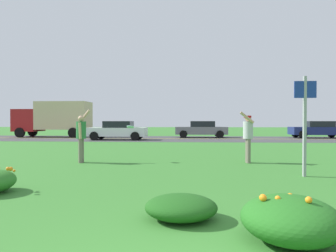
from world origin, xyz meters
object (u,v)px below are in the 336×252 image
(sign_post_near_path, at_px, (305,116))
(person_thrower_green_shirt, at_px, (81,134))
(car_gray_center_left, at_px, (202,129))
(car_navy_leftmost, at_px, (318,129))
(frisbee_pale_blue, at_px, (130,127))
(box_truck_red, at_px, (54,117))
(car_white_center_right, at_px, (118,130))
(person_catcher_red_cap_gray_shirt, at_px, (248,134))

(sign_post_near_path, bearing_deg, person_thrower_green_shirt, 161.72)
(person_thrower_green_shirt, xyz_separation_m, car_gray_center_left, (4.81, 16.74, -0.25))
(car_navy_leftmost, height_order, car_gray_center_left, same)
(frisbee_pale_blue, relative_size, box_truck_red, 0.04)
(car_white_center_right, bearing_deg, box_truck_red, 150.77)
(car_navy_leftmost, relative_size, car_gray_center_left, 1.00)
(sign_post_near_path, relative_size, car_navy_leftmost, 0.58)
(car_navy_leftmost, relative_size, box_truck_red, 0.67)
(car_gray_center_left, distance_m, car_white_center_right, 7.62)
(car_navy_leftmost, distance_m, car_white_center_right, 16.99)
(frisbee_pale_blue, bearing_deg, car_gray_center_left, 79.16)
(person_catcher_red_cap_gray_shirt, bearing_deg, car_gray_center_left, 93.48)
(car_navy_leftmost, bearing_deg, person_catcher_red_cap_gray_shirt, -118.62)
(person_thrower_green_shirt, distance_m, box_truck_red, 18.82)
(person_catcher_red_cap_gray_shirt, bearing_deg, car_white_center_right, 121.08)
(sign_post_near_path, xyz_separation_m, person_thrower_green_shirt, (-6.79, 2.24, -0.60))
(sign_post_near_path, distance_m, car_white_center_right, 17.48)
(car_gray_center_left, bearing_deg, person_thrower_green_shirt, -106.03)
(person_thrower_green_shirt, relative_size, frisbee_pale_blue, 6.96)
(person_thrower_green_shirt, height_order, car_navy_leftmost, person_thrower_green_shirt)
(car_gray_center_left, bearing_deg, sign_post_near_path, -84.05)
(sign_post_near_path, xyz_separation_m, car_white_center_right, (-8.59, 15.20, -0.85))
(car_navy_leftmost, height_order, box_truck_red, box_truck_red)
(car_navy_leftmost, height_order, car_white_center_right, same)
(sign_post_near_path, distance_m, box_truck_red, 24.42)
(sign_post_near_path, distance_m, person_thrower_green_shirt, 7.17)
(person_thrower_green_shirt, bearing_deg, sign_post_near_path, -18.28)
(car_navy_leftmost, bearing_deg, person_thrower_green_shirt, -131.40)
(sign_post_near_path, height_order, person_catcher_red_cap_gray_shirt, sign_post_near_path)
(box_truck_red, bearing_deg, car_white_center_right, -29.23)
(frisbee_pale_blue, bearing_deg, car_white_center_right, 105.40)
(car_white_center_right, distance_m, box_truck_red, 7.82)
(frisbee_pale_blue, relative_size, car_navy_leftmost, 0.06)
(car_white_center_right, relative_size, box_truck_red, 0.67)
(frisbee_pale_blue, distance_m, car_gray_center_left, 16.69)
(sign_post_near_path, height_order, car_navy_leftmost, sign_post_near_path)
(frisbee_pale_blue, xyz_separation_m, box_truck_red, (-10.23, 16.38, 0.56))
(frisbee_pale_blue, bearing_deg, car_navy_leftmost, 51.38)
(frisbee_pale_blue, relative_size, car_white_center_right, 0.06)
(sign_post_near_path, distance_m, car_gray_center_left, 19.10)
(person_thrower_green_shirt, xyz_separation_m, car_white_center_right, (-1.80, 12.96, -0.25))
(person_thrower_green_shirt, bearing_deg, car_navy_leftmost, 48.60)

